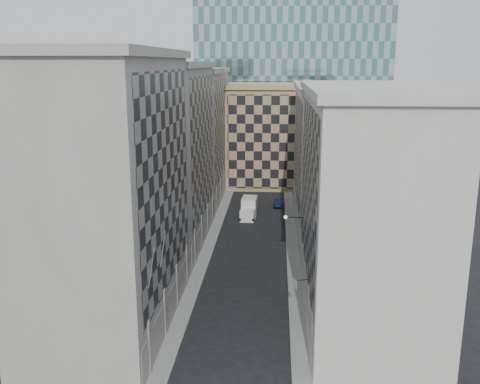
% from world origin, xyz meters
% --- Properties ---
extents(sidewalk_west, '(1.50, 100.00, 0.15)m').
position_xyz_m(sidewalk_west, '(-5.25, 30.00, 0.07)').
color(sidewalk_west, gray).
rests_on(sidewalk_west, ground).
extents(sidewalk_east, '(1.50, 100.00, 0.15)m').
position_xyz_m(sidewalk_east, '(5.25, 30.00, 0.07)').
color(sidewalk_east, gray).
rests_on(sidewalk_east, ground).
extents(bldg_left_a, '(10.80, 22.80, 23.70)m').
position_xyz_m(bldg_left_a, '(-10.88, 11.00, 11.82)').
color(bldg_left_a, gray).
rests_on(bldg_left_a, ground).
extents(bldg_left_b, '(10.80, 22.80, 22.70)m').
position_xyz_m(bldg_left_b, '(-10.88, 33.00, 11.32)').
color(bldg_left_b, '#99968E').
rests_on(bldg_left_b, ground).
extents(bldg_left_c, '(10.80, 22.80, 21.70)m').
position_xyz_m(bldg_left_c, '(-10.88, 55.00, 10.83)').
color(bldg_left_c, gray).
rests_on(bldg_left_c, ground).
extents(bldg_right_a, '(10.80, 26.80, 20.70)m').
position_xyz_m(bldg_right_a, '(10.88, 15.00, 10.32)').
color(bldg_right_a, '#B9B3A9').
rests_on(bldg_right_a, ground).
extents(bldg_right_b, '(10.80, 28.80, 19.70)m').
position_xyz_m(bldg_right_b, '(10.89, 42.00, 9.85)').
color(bldg_right_b, '#B9B3A9').
rests_on(bldg_right_b, ground).
extents(tan_block, '(16.80, 14.80, 18.80)m').
position_xyz_m(tan_block, '(2.00, 67.90, 9.44)').
color(tan_block, tan).
rests_on(tan_block, ground).
extents(church_tower, '(7.20, 7.20, 51.50)m').
position_xyz_m(church_tower, '(0.00, 82.00, 26.95)').
color(church_tower, '#312C26').
rests_on(church_tower, ground).
extents(flagpoles_left, '(0.10, 6.33, 2.33)m').
position_xyz_m(flagpoles_left, '(-5.90, 6.00, 8.00)').
color(flagpoles_left, gray).
rests_on(flagpoles_left, ground).
extents(bracket_lamp, '(1.98, 0.36, 0.36)m').
position_xyz_m(bracket_lamp, '(4.38, 24.00, 6.20)').
color(bracket_lamp, black).
rests_on(bracket_lamp, ground).
extents(box_truck, '(2.48, 5.42, 2.90)m').
position_xyz_m(box_truck, '(-0.92, 44.77, 1.26)').
color(box_truck, white).
rests_on(box_truck, ground).
extents(dark_car, '(1.52, 3.85, 1.25)m').
position_xyz_m(dark_car, '(3.45, 51.27, 0.62)').
color(dark_car, black).
rests_on(dark_car, ground).
extents(shop_sign, '(1.23, 0.68, 0.77)m').
position_xyz_m(shop_sign, '(4.96, 11.50, 3.84)').
color(shop_sign, black).
rests_on(shop_sign, ground).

